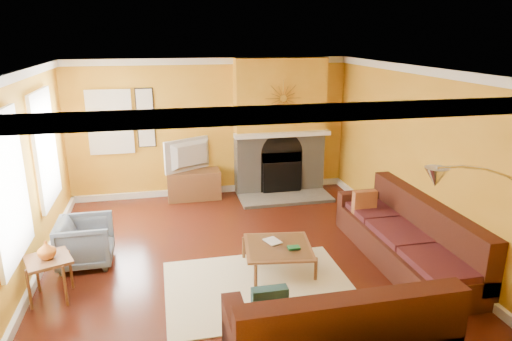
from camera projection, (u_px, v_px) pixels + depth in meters
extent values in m
cube|color=#5A2113|center=(239.00, 260.00, 6.62)|extent=(5.50, 6.00, 0.02)
cube|color=white|center=(237.00, 69.00, 5.83)|extent=(5.50, 6.00, 0.02)
cube|color=gold|center=(211.00, 128.00, 9.03)|extent=(5.50, 0.02, 2.70)
cube|color=gold|center=(309.00, 285.00, 3.41)|extent=(5.50, 0.02, 2.70)
cube|color=gold|center=(19.00, 185.00, 5.66)|extent=(0.02, 6.00, 2.70)
cube|color=gold|center=(420.00, 159.00, 6.78)|extent=(0.02, 6.00, 2.70)
cube|color=white|center=(44.00, 148.00, 6.84)|extent=(0.06, 1.22, 1.72)
cube|color=white|center=(6.00, 189.00, 5.06)|extent=(0.06, 1.22, 1.72)
cube|color=white|center=(110.00, 122.00, 8.54)|extent=(0.82, 0.06, 1.22)
cube|color=white|center=(146.00, 118.00, 8.67)|extent=(0.34, 0.04, 1.14)
cube|color=white|center=(283.00, 134.00, 8.92)|extent=(1.92, 0.22, 0.08)
cube|color=gray|center=(286.00, 198.00, 8.98)|extent=(1.80, 0.70, 0.06)
cube|color=beige|center=(259.00, 287.00, 5.90)|extent=(2.40, 1.80, 0.02)
cube|color=brown|center=(194.00, 185.00, 8.99)|extent=(1.03, 0.46, 0.57)
imported|color=black|center=(193.00, 155.00, 8.81)|extent=(1.04, 0.66, 0.64)
cube|color=white|center=(210.00, 189.00, 9.17)|extent=(0.30, 0.30, 0.30)
imported|color=slate|center=(86.00, 242.00, 6.41)|extent=(0.74, 0.72, 0.68)
imported|color=orange|center=(46.00, 250.00, 5.46)|extent=(0.22, 0.22, 0.23)
imported|color=white|center=(267.00, 243.00, 6.31)|extent=(0.26, 0.30, 0.02)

